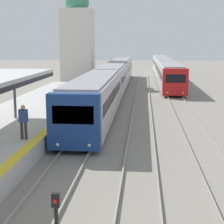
{
  "coord_description": "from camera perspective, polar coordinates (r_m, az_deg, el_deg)",
  "views": [
    {
      "loc": [
        3.37,
        -3.87,
        5.43
      ],
      "look_at": [
        1.63,
        16.48,
        1.68
      ],
      "focal_mm": 60.0,
      "sensor_mm": 36.0,
      "label": 1
    }
  ],
  "objects": [
    {
      "name": "person_on_platform",
      "position": [
        18.21,
        -13.35,
        -1.18
      ],
      "size": [
        0.4,
        0.22,
        1.66
      ],
      "color": "#2D2D33",
      "rests_on": "station_platform"
    },
    {
      "name": "train_near",
      "position": [
        40.75,
        0.13,
        5.23
      ],
      "size": [
        2.62,
        46.11,
        3.18
      ],
      "color": "navy",
      "rests_on": "ground_plane"
    },
    {
      "name": "train_far",
      "position": [
        59.02,
        7.99,
        6.68
      ],
      "size": [
        2.58,
        42.46,
        3.09
      ],
      "color": "red",
      "rests_on": "ground_plane"
    },
    {
      "name": "signal_post_near",
      "position": [
        9.72,
        -8.48,
        -15.92
      ],
      "size": [
        0.2,
        0.21,
        1.84
      ],
      "color": "black",
      "rests_on": "ground_plane"
    },
    {
      "name": "distant_domed_building",
      "position": [
        51.27,
        -5.25,
        10.86
      ],
      "size": [
        4.11,
        4.11,
        12.38
      ],
      "color": "silver",
      "rests_on": "ground_plane"
    }
  ]
}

